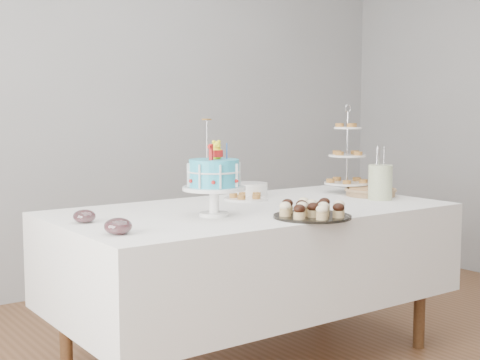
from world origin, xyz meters
TOP-DOWN VIEW (x-y plane):
  - walls at (0.00, 0.00)m, footprint 5.04×4.04m
  - table at (0.00, 0.30)m, footprint 1.92×1.02m
  - birthday_cake at (-0.29, 0.19)m, footprint 0.28×0.28m
  - cupcake_tray at (0.03, -0.10)m, footprint 0.35×0.35m
  - pie at (0.81, 0.28)m, footprint 0.29×0.29m
  - tiered_stand at (0.80, 0.45)m, footprint 0.26×0.26m
  - plate_stack at (0.25, 0.65)m, footprint 0.19×0.19m
  - pastry_plate at (0.14, 0.55)m, footprint 0.23×0.23m
  - jam_bowl_a at (-0.84, 0.04)m, footprint 0.11×0.11m
  - jam_bowl_b at (-0.84, 0.37)m, footprint 0.10×0.10m
  - utensil_pitcher at (0.73, 0.14)m, footprint 0.13×0.13m

SIDE VIEW (x-z plane):
  - table at x=0.00m, z-range 0.16..0.93m
  - pastry_plate at x=0.14m, z-range 0.77..0.80m
  - pie at x=0.81m, z-range 0.77..0.82m
  - jam_bowl_b at x=-0.84m, z-range 0.77..0.83m
  - jam_bowl_a at x=-0.84m, z-range 0.77..0.83m
  - plate_stack at x=0.25m, z-range 0.77..0.84m
  - cupcake_tray at x=0.03m, z-range 0.77..0.85m
  - utensil_pitcher at x=0.73m, z-range 0.73..1.01m
  - birthday_cake at x=-0.29m, z-range 0.67..1.11m
  - tiered_stand at x=0.80m, z-range 0.73..1.24m
  - walls at x=0.00m, z-range 0.00..2.70m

